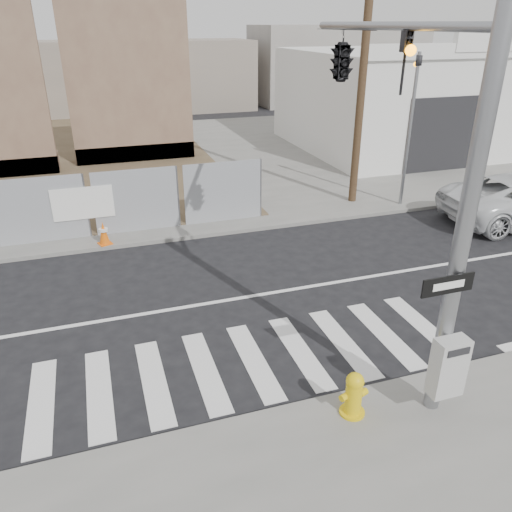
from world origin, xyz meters
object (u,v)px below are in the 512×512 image
object	(u,v)px
traffic_cone_d	(104,233)
auto_shop	(415,99)
fire_hydrant	(354,394)
signal_pole	(375,107)

from	to	relation	value
traffic_cone_d	auto_shop	bearing A→B (deg)	27.90
traffic_cone_d	fire_hydrant	bearing A→B (deg)	-67.62
signal_pole	traffic_cone_d	size ratio (longest dim) A/B	9.89
auto_shop	traffic_cone_d	size ratio (longest dim) A/B	16.95
signal_pole	traffic_cone_d	xyz separation A→B (m)	(-5.02, 6.27, -4.32)
fire_hydrant	traffic_cone_d	bearing A→B (deg)	92.48
signal_pole	fire_hydrant	world-z (taller)	signal_pole
signal_pole	auto_shop	xyz separation A→B (m)	(11.50, 15.01, -2.25)
fire_hydrant	traffic_cone_d	size ratio (longest dim) A/B	1.17
signal_pole	fire_hydrant	xyz separation A→B (m)	(-1.40, -2.50, -4.25)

